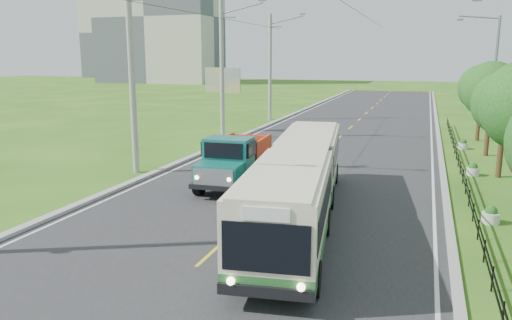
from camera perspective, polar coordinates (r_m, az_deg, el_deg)
The scene contains 23 objects.
ground at distance 15.92m, azimuth -5.14°, elevation -10.60°, with size 240.00×240.00×0.00m, color #2A5C15.
road at distance 34.51m, azimuth 8.38°, elevation 1.53°, with size 14.00×120.00×0.02m, color #28282B.
curb_left at distance 36.46m, azimuth -2.81°, elevation 2.29°, with size 0.40×120.00×0.15m, color #9E9E99.
curb_right at distance 33.99m, azimuth 20.32°, elevation 0.83°, with size 0.30×120.00×0.10m, color #9E9E99.
edge_line_left at distance 36.27m, azimuth -2.00°, elevation 2.16°, with size 0.12×120.00×0.00m, color silver.
edge_line_right at distance 33.98m, azimuth 19.47°, elevation 0.84°, with size 0.12×120.00×0.00m, color silver.
centre_dash at distance 15.91m, azimuth -5.14°, elevation -10.52°, with size 0.12×2.20×0.00m, color yellow.
railing_right at distance 28.10m, azimuth 22.33°, elevation -0.95°, with size 0.04×40.00×0.60m, color black.
pole_near at distance 26.63m, azimuth -13.94°, elevation 9.35°, with size 3.51×0.32×10.00m.
pole_mid at distance 37.31m, azimuth -3.86°, elevation 10.24°, with size 3.51×0.32×10.00m.
pole_far at distance 48.60m, azimuth 1.66°, elevation 10.59°, with size 3.51×0.32×10.00m.
tree_fourth at distance 27.95m, azimuth 26.65°, elevation 5.45°, with size 3.24×3.31×5.40m.
tree_fifth at distance 33.87m, azimuth 25.37°, elevation 6.90°, with size 3.48×3.52×5.80m.
tree_back at distance 39.84m, azimuth 24.42°, elevation 7.25°, with size 3.30×3.36×5.50m.
streetlight_far at distance 41.71m, azimuth 25.42°, elevation 9.04°, with size 3.02×0.20×9.07m.
planter_near at distance 20.43m, azimuth 25.25°, elevation -5.78°, with size 0.64×0.64×0.67m.
planter_mid at distance 28.15m, azimuth 23.54°, elevation -1.06°, with size 0.64×0.64×0.67m.
planter_far at distance 35.99m, azimuth 22.58°, elevation 1.62°, with size 0.64×0.64×0.67m.
billboard_left at distance 40.60m, azimuth -3.83°, elevation 8.62°, with size 3.00×0.20×5.20m.
apartment_near at distance 124.77m, azimuth -11.00°, elevation 15.62°, with size 28.00×14.00×30.00m, color #B7B2A3.
apartment_far at distance 158.93m, azimuth -14.47°, elevation 13.85°, with size 24.00×14.00×26.00m, color #B7B2A3.
bus at distance 18.41m, azimuth 5.05°, elevation -2.05°, with size 4.17×14.53×2.77m.
dump_truck at distance 23.58m, azimuth -2.49°, elevation 0.31°, with size 2.55×5.91×2.44m.
Camera 1 is at (6.05, -13.44, 6.03)m, focal length 35.00 mm.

